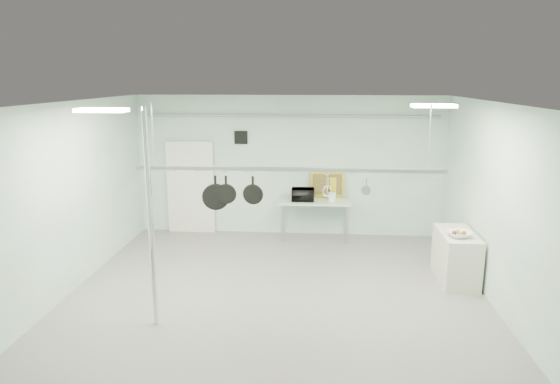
# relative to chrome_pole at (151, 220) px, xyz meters

# --- Properties ---
(floor) EXTENTS (8.00, 8.00, 0.00)m
(floor) POSITION_rel_chrome_pole_xyz_m (1.70, 0.60, -1.60)
(floor) COLOR gray
(floor) RESTS_ON ground
(ceiling) EXTENTS (7.00, 8.00, 0.02)m
(ceiling) POSITION_rel_chrome_pole_xyz_m (1.70, 0.60, 1.59)
(ceiling) COLOR silver
(ceiling) RESTS_ON back_wall
(back_wall) EXTENTS (7.00, 0.02, 3.20)m
(back_wall) POSITION_rel_chrome_pole_xyz_m (1.70, 4.59, 0.00)
(back_wall) COLOR silver
(back_wall) RESTS_ON floor
(right_wall) EXTENTS (0.02, 8.00, 3.20)m
(right_wall) POSITION_rel_chrome_pole_xyz_m (5.19, 0.60, 0.00)
(right_wall) COLOR silver
(right_wall) RESTS_ON floor
(door) EXTENTS (1.10, 0.10, 2.20)m
(door) POSITION_rel_chrome_pole_xyz_m (-0.60, 4.54, -0.55)
(door) COLOR silver
(door) RESTS_ON floor
(wall_vent) EXTENTS (0.30, 0.04, 0.30)m
(wall_vent) POSITION_rel_chrome_pole_xyz_m (0.60, 4.57, 0.65)
(wall_vent) COLOR black
(wall_vent) RESTS_ON back_wall
(conduit_pipe) EXTENTS (6.60, 0.07, 0.07)m
(conduit_pipe) POSITION_rel_chrome_pole_xyz_m (1.70, 4.50, 1.15)
(conduit_pipe) COLOR gray
(conduit_pipe) RESTS_ON back_wall
(chrome_pole) EXTENTS (0.08, 0.08, 3.20)m
(chrome_pole) POSITION_rel_chrome_pole_xyz_m (0.00, 0.00, 0.00)
(chrome_pole) COLOR silver
(chrome_pole) RESTS_ON floor
(prep_table) EXTENTS (1.60, 0.70, 0.91)m
(prep_table) POSITION_rel_chrome_pole_xyz_m (2.30, 4.20, -0.77)
(prep_table) COLOR #B6D6BD
(prep_table) RESTS_ON floor
(side_cabinet) EXTENTS (0.60, 1.20, 0.90)m
(side_cabinet) POSITION_rel_chrome_pole_xyz_m (4.85, 2.00, -1.15)
(side_cabinet) COLOR beige
(side_cabinet) RESTS_ON floor
(pot_rack) EXTENTS (4.80, 0.06, 1.00)m
(pot_rack) POSITION_rel_chrome_pole_xyz_m (1.90, 0.90, 0.63)
(pot_rack) COLOR #B7B7BC
(pot_rack) RESTS_ON ceiling
(light_panel_left) EXTENTS (0.65, 0.30, 0.05)m
(light_panel_left) POSITION_rel_chrome_pole_xyz_m (-0.50, -0.20, 1.56)
(light_panel_left) COLOR white
(light_panel_left) RESTS_ON ceiling
(light_panel_right) EXTENTS (0.65, 0.30, 0.05)m
(light_panel_right) POSITION_rel_chrome_pole_xyz_m (4.10, 1.20, 1.56)
(light_panel_right) COLOR white
(light_panel_right) RESTS_ON ceiling
(microwave) EXTENTS (0.50, 0.34, 0.28)m
(microwave) POSITION_rel_chrome_pole_xyz_m (2.04, 4.13, -0.56)
(microwave) COLOR black
(microwave) RESTS_ON prep_table
(coffee_canister) EXTENTS (0.20, 0.20, 0.22)m
(coffee_canister) POSITION_rel_chrome_pole_xyz_m (2.69, 4.15, -0.58)
(coffee_canister) COLOR white
(coffee_canister) RESTS_ON prep_table
(painting_large) EXTENTS (0.78, 0.15, 0.58)m
(painting_large) POSITION_rel_chrome_pole_xyz_m (2.58, 4.50, -0.41)
(painting_large) COLOR gold
(painting_large) RESTS_ON prep_table
(painting_small) EXTENTS (0.30, 0.09, 0.25)m
(painting_small) POSITION_rel_chrome_pole_xyz_m (2.77, 4.50, -0.57)
(painting_small) COLOR #361D12
(painting_small) RESTS_ON prep_table
(fruit_bowl) EXTENTS (0.49, 0.49, 0.10)m
(fruit_bowl) POSITION_rel_chrome_pole_xyz_m (4.80, 1.77, -0.65)
(fruit_bowl) COLOR white
(fruit_bowl) RESTS_ON side_cabinet
(skillet_left) EXTENTS (0.43, 0.13, 0.56)m
(skillet_left) POSITION_rel_chrome_pole_xyz_m (0.76, 0.90, 0.20)
(skillet_left) COLOR black
(skillet_left) RESTS_ON pot_rack
(skillet_mid) EXTENTS (0.32, 0.08, 0.44)m
(skillet_mid) POSITION_rel_chrome_pole_xyz_m (0.93, 0.90, 0.26)
(skillet_mid) COLOR black
(skillet_mid) RESTS_ON pot_rack
(skillet_right) EXTENTS (0.33, 0.09, 0.45)m
(skillet_right) POSITION_rel_chrome_pole_xyz_m (1.35, 0.90, 0.26)
(skillet_right) COLOR black
(skillet_right) RESTS_ON pot_rack
(whisk) EXTENTS (0.21, 0.21, 0.29)m
(whisk) POSITION_rel_chrome_pole_xyz_m (2.51, 0.90, 0.34)
(whisk) COLOR silver
(whisk) RESTS_ON pot_rack
(grater) EXTENTS (0.10, 0.03, 0.23)m
(grater) POSITION_rel_chrome_pole_xyz_m (2.60, 0.90, 0.37)
(grater) COLOR yellow
(grater) RESTS_ON pot_rack
(saucepan) EXTENTS (0.17, 0.14, 0.27)m
(saucepan) POSITION_rel_chrome_pole_xyz_m (3.10, 0.90, 0.35)
(saucepan) COLOR #BCBBC0
(saucepan) RESTS_ON pot_rack
(fruit_cluster) EXTENTS (0.24, 0.24, 0.09)m
(fruit_cluster) POSITION_rel_chrome_pole_xyz_m (4.80, 1.77, -0.61)
(fruit_cluster) COLOR #AA2E0F
(fruit_cluster) RESTS_ON fruit_bowl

